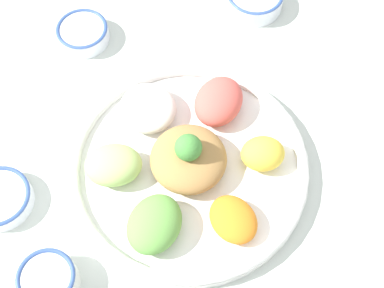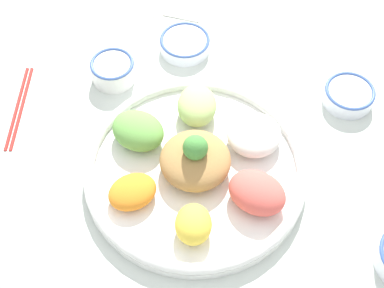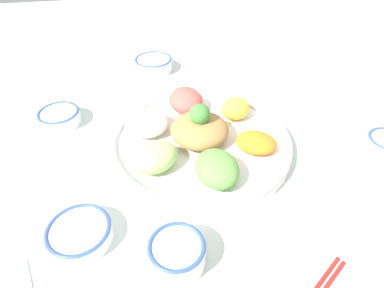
{
  "view_description": "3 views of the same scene",
  "coord_description": "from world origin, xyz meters",
  "px_view_note": "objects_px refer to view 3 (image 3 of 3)",
  "views": [
    {
      "loc": [
        -0.37,
        -0.16,
        0.86
      ],
      "look_at": [
        -0.03,
        0.04,
        0.1
      ],
      "focal_mm": 50.0,
      "sensor_mm": 36.0,
      "label": 1
    },
    {
      "loc": [
        0.27,
        -0.38,
        0.87
      ],
      "look_at": [
        -0.04,
        0.04,
        0.09
      ],
      "focal_mm": 50.0,
      "sensor_mm": 36.0,
      "label": 2
    },
    {
      "loc": [
        -0.59,
        0.15,
        0.49
      ],
      "look_at": [
        -0.06,
        0.06,
        0.04
      ],
      "focal_mm": 30.0,
      "sensor_mm": 36.0,
      "label": 3
    }
  ],
  "objects_px": {
    "sauce_bowl_red": "(177,253)",
    "sauce_bowl_dark": "(59,117)",
    "rice_bowl_plain": "(79,233)",
    "rice_bowl_blue": "(154,64)",
    "salad_platter": "(198,137)"
  },
  "relations": [
    {
      "from": "sauce_bowl_red",
      "to": "sauce_bowl_dark",
      "type": "bearing_deg",
      "value": 28.99
    },
    {
      "from": "sauce_bowl_red",
      "to": "salad_platter",
      "type": "bearing_deg",
      "value": -17.11
    },
    {
      "from": "sauce_bowl_dark",
      "to": "rice_bowl_plain",
      "type": "distance_m",
      "value": 0.37
    },
    {
      "from": "sauce_bowl_red",
      "to": "sauce_bowl_dark",
      "type": "xyz_separation_m",
      "value": [
        0.43,
        0.24,
        -0.01
      ]
    },
    {
      "from": "rice_bowl_blue",
      "to": "rice_bowl_plain",
      "type": "bearing_deg",
      "value": 163.75
    },
    {
      "from": "sauce_bowl_red",
      "to": "rice_bowl_plain",
      "type": "bearing_deg",
      "value": 65.86
    },
    {
      "from": "rice_bowl_blue",
      "to": "sauce_bowl_dark",
      "type": "height_order",
      "value": "rice_bowl_blue"
    },
    {
      "from": "salad_platter",
      "to": "sauce_bowl_dark",
      "type": "bearing_deg",
      "value": 65.2
    },
    {
      "from": "sauce_bowl_red",
      "to": "rice_bowl_plain",
      "type": "distance_m",
      "value": 0.17
    },
    {
      "from": "salad_platter",
      "to": "rice_bowl_blue",
      "type": "relative_size",
      "value": 3.53
    },
    {
      "from": "salad_platter",
      "to": "sauce_bowl_red",
      "type": "xyz_separation_m",
      "value": [
        -0.28,
        0.09,
        -0.0
      ]
    },
    {
      "from": "rice_bowl_blue",
      "to": "rice_bowl_plain",
      "type": "distance_m",
      "value": 0.63
    },
    {
      "from": "rice_bowl_blue",
      "to": "salad_platter",
      "type": "bearing_deg",
      "value": -170.39
    },
    {
      "from": "sauce_bowl_dark",
      "to": "salad_platter",
      "type": "bearing_deg",
      "value": -114.8
    },
    {
      "from": "salad_platter",
      "to": "rice_bowl_plain",
      "type": "xyz_separation_m",
      "value": [
        -0.21,
        0.24,
        -0.01
      ]
    }
  ]
}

